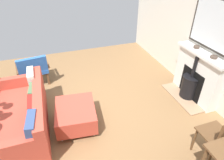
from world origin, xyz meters
TOP-DOWN VIEW (x-y plane):
  - ground_plane at (0.00, 0.00)m, footprint 5.58×5.86m
  - wall_left at (-2.79, 0.00)m, footprint 0.12×5.86m
  - fireplace at (-2.58, 0.15)m, footprint 0.54×1.18m
  - mirror_over_mantel at (-2.70, 0.15)m, footprint 0.04×1.11m
  - mantel_bowl_near at (-2.61, -0.06)m, footprint 0.12×0.12m
  - mantel_bowl_far at (-2.61, 0.40)m, footprint 0.13×0.13m
  - sofa at (0.70, 0.04)m, footprint 0.89×1.71m
  - ottoman at (-0.14, 0.19)m, footprint 0.74×0.83m
  - armchair_accent at (0.52, -1.39)m, footprint 0.75×0.66m
  - dining_chair_near_fireplace at (-1.88, 1.52)m, footprint 0.40×0.40m

SIDE VIEW (x-z plane):
  - ground_plane at x=0.00m, z-range -0.01..0.00m
  - ottoman at x=-0.14m, z-range 0.04..0.44m
  - sofa at x=0.70m, z-range -0.06..0.74m
  - armchair_accent at x=0.52m, z-range 0.05..0.79m
  - fireplace at x=-2.58m, z-range -0.05..0.96m
  - dining_chair_near_fireplace at x=-1.88m, z-range 0.09..0.94m
  - mantel_bowl_far at x=-2.61m, z-range 1.01..1.06m
  - mantel_bowl_near at x=-2.61m, z-range 1.01..1.06m
  - wall_left at x=-2.79m, z-range 0.00..2.75m
  - mirror_over_mantel at x=-2.70m, z-range 1.07..1.95m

